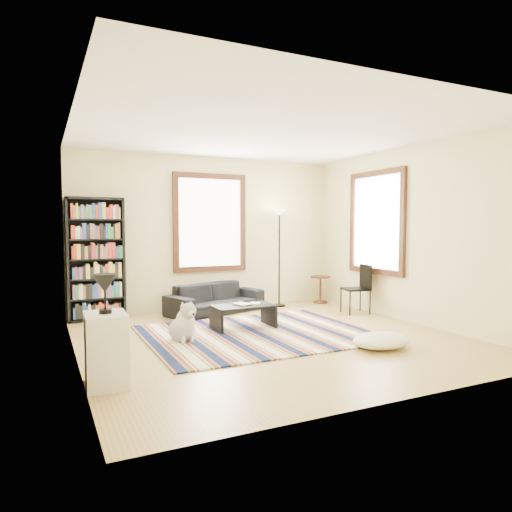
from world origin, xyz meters
name	(u,v)px	position (x,y,z in m)	size (l,w,h in m)	color
floor	(272,341)	(0.00, 0.00, -0.05)	(5.00, 5.00, 0.10)	tan
ceiling	(272,128)	(0.00, 0.00, 2.85)	(5.00, 5.00, 0.10)	white
wall_back	(209,233)	(0.00, 2.55, 1.40)	(5.00, 0.10, 2.80)	beige
wall_front	(410,242)	(0.00, -2.55, 1.40)	(5.00, 0.10, 2.80)	beige
wall_left	(69,238)	(-2.55, 0.00, 1.40)	(0.10, 5.00, 2.80)	beige
wall_right	(414,235)	(2.55, 0.00, 1.40)	(0.10, 5.00, 2.80)	beige
window_back	(210,223)	(0.00, 2.47, 1.60)	(1.20, 0.06, 1.60)	white
window_right	(376,222)	(2.47, 0.80, 1.60)	(0.06, 1.20, 1.60)	white
rug	(258,333)	(-0.08, 0.27, 0.01)	(3.11, 2.49, 0.02)	#0C183C
sofa	(215,298)	(-0.06, 2.05, 0.26)	(0.70, 1.78, 0.52)	black
bookshelf	(96,259)	(-2.03, 2.32, 1.00)	(0.90, 0.30, 2.00)	black
coffee_table	(243,317)	(-0.13, 0.66, 0.18)	(0.90, 0.50, 0.36)	black
book_a	(237,305)	(-0.23, 0.66, 0.37)	(0.25, 0.19, 0.02)	beige
book_b	(251,303)	(0.02, 0.71, 0.37)	(0.14, 0.19, 0.01)	beige
floor_cushion	(381,340)	(1.01, -1.06, 0.10)	(0.77, 0.57, 0.19)	white
floor_lamp	(279,258)	(1.28, 2.15, 0.93)	(0.30, 0.30, 1.86)	black
side_table	(320,290)	(2.20, 2.12, 0.27)	(0.40, 0.40, 0.54)	#412410
folding_chair	(355,289)	(2.15, 0.94, 0.43)	(0.42, 0.40, 0.86)	black
white_cabinet	(106,349)	(-2.30, -0.98, 0.35)	(0.38, 0.50, 0.70)	silver
table_lamp	(105,294)	(-2.30, -0.98, 0.89)	(0.24, 0.24, 0.38)	black
dog	(182,322)	(-1.17, 0.32, 0.27)	(0.39, 0.54, 0.54)	silver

